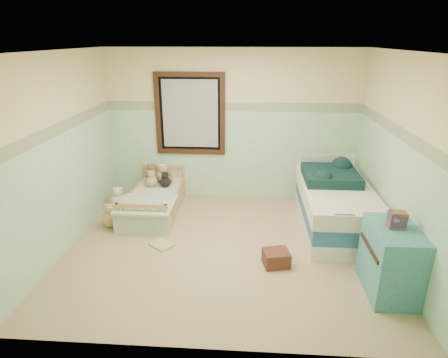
# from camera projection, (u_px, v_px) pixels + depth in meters

# --- Properties ---
(floor) EXTENTS (4.20, 3.60, 0.02)m
(floor) POSITION_uv_depth(u_px,v_px,m) (225.00, 248.00, 5.14)
(floor) COLOR #9C8A6D
(floor) RESTS_ON ground
(ceiling) EXTENTS (4.20, 3.60, 0.02)m
(ceiling) POSITION_uv_depth(u_px,v_px,m) (225.00, 50.00, 4.26)
(ceiling) COLOR silver
(ceiling) RESTS_ON wall_back
(wall_back) EXTENTS (4.20, 0.04, 2.50)m
(wall_back) POSITION_uv_depth(u_px,v_px,m) (232.00, 126.00, 6.38)
(wall_back) COLOR beige
(wall_back) RESTS_ON floor
(wall_front) EXTENTS (4.20, 0.04, 2.50)m
(wall_front) POSITION_uv_depth(u_px,v_px,m) (210.00, 225.00, 3.02)
(wall_front) COLOR beige
(wall_front) RESTS_ON floor
(wall_left) EXTENTS (0.04, 3.60, 2.50)m
(wall_left) POSITION_uv_depth(u_px,v_px,m) (60.00, 155.00, 4.84)
(wall_left) COLOR beige
(wall_left) RESTS_ON floor
(wall_right) EXTENTS (0.04, 3.60, 2.50)m
(wall_right) POSITION_uv_depth(u_px,v_px,m) (401.00, 162.00, 4.56)
(wall_right) COLOR beige
(wall_right) RESTS_ON floor
(wainscot_mint) EXTENTS (4.20, 0.01, 1.50)m
(wainscot_mint) POSITION_uv_depth(u_px,v_px,m) (232.00, 155.00, 6.54)
(wainscot_mint) COLOR #89C798
(wainscot_mint) RESTS_ON floor
(border_strip) EXTENTS (4.20, 0.01, 0.15)m
(border_strip) POSITION_uv_depth(u_px,v_px,m) (232.00, 107.00, 6.26)
(border_strip) COLOR #446043
(border_strip) RESTS_ON wall_back
(window_frame) EXTENTS (1.16, 0.06, 1.36)m
(window_frame) POSITION_uv_depth(u_px,v_px,m) (190.00, 114.00, 6.32)
(window_frame) COLOR black
(window_frame) RESTS_ON wall_back
(window_blinds) EXTENTS (0.92, 0.01, 1.12)m
(window_blinds) POSITION_uv_depth(u_px,v_px,m) (190.00, 114.00, 6.33)
(window_blinds) COLOR beige
(window_blinds) RESTS_ON window_frame
(toddler_bed_frame) EXTENTS (0.76, 1.52, 0.20)m
(toddler_bed_frame) POSITION_uv_depth(u_px,v_px,m) (155.00, 206.00, 6.16)
(toddler_bed_frame) COLOR #9F6D49
(toddler_bed_frame) RESTS_ON floor
(toddler_mattress) EXTENTS (0.69, 1.45, 0.12)m
(toddler_mattress) POSITION_uv_depth(u_px,v_px,m) (154.00, 197.00, 6.11)
(toddler_mattress) COLOR silver
(toddler_mattress) RESTS_ON toddler_bed_frame
(patchwork_quilt) EXTENTS (0.82, 0.76, 0.03)m
(patchwork_quilt) POSITION_uv_depth(u_px,v_px,m) (146.00, 204.00, 5.64)
(patchwork_quilt) COLOR #76B0D6
(patchwork_quilt) RESTS_ON toddler_mattress
(plush_bed_brown) EXTENTS (0.22, 0.22, 0.22)m
(plush_bed_brown) POSITION_uv_depth(u_px,v_px,m) (152.00, 176.00, 6.52)
(plush_bed_brown) COLOR brown
(plush_bed_brown) RESTS_ON toddler_mattress
(plush_bed_white) EXTENTS (0.22, 0.22, 0.22)m
(plush_bed_white) POSITION_uv_depth(u_px,v_px,m) (163.00, 176.00, 6.51)
(plush_bed_white) COLOR white
(plush_bed_white) RESTS_ON toddler_mattress
(plush_bed_tan) EXTENTS (0.19, 0.19, 0.19)m
(plush_bed_tan) POSITION_uv_depth(u_px,v_px,m) (152.00, 181.00, 6.32)
(plush_bed_tan) COLOR tan
(plush_bed_tan) RESTS_ON toddler_mattress
(plush_bed_dark) EXTENTS (0.17, 0.17, 0.17)m
(plush_bed_dark) POSITION_uv_depth(u_px,v_px,m) (165.00, 182.00, 6.31)
(plush_bed_dark) COLOR black
(plush_bed_dark) RESTS_ON toddler_mattress
(plush_floor_cream) EXTENTS (0.25, 0.25, 0.25)m
(plush_floor_cream) POSITION_uv_depth(u_px,v_px,m) (119.00, 201.00, 6.26)
(plush_floor_cream) COLOR white
(plush_floor_cream) RESTS_ON floor
(plush_floor_tan) EXTENTS (0.25, 0.25, 0.25)m
(plush_floor_tan) POSITION_uv_depth(u_px,v_px,m) (111.00, 219.00, 5.65)
(plush_floor_tan) COLOR tan
(plush_floor_tan) RESTS_ON floor
(twin_bed_frame) EXTENTS (0.92, 1.84, 0.22)m
(twin_bed_frame) POSITION_uv_depth(u_px,v_px,m) (334.00, 222.00, 5.57)
(twin_bed_frame) COLOR white
(twin_bed_frame) RESTS_ON floor
(twin_boxspring) EXTENTS (0.92, 1.84, 0.22)m
(twin_boxspring) POSITION_uv_depth(u_px,v_px,m) (335.00, 209.00, 5.50)
(twin_boxspring) COLOR #185688
(twin_boxspring) RESTS_ON twin_bed_frame
(twin_mattress) EXTENTS (0.95, 1.87, 0.22)m
(twin_mattress) POSITION_uv_depth(u_px,v_px,m) (337.00, 195.00, 5.42)
(twin_mattress) COLOR silver
(twin_mattress) RESTS_ON twin_boxspring
(teal_blanket) EXTENTS (0.78, 0.83, 0.14)m
(teal_blanket) POSITION_uv_depth(u_px,v_px,m) (331.00, 175.00, 5.64)
(teal_blanket) COLOR black
(teal_blanket) RESTS_ON twin_mattress
(dresser) EXTENTS (0.48, 0.77, 0.77)m
(dresser) POSITION_uv_depth(u_px,v_px,m) (391.00, 260.00, 4.12)
(dresser) COLOR teal
(dresser) RESTS_ON floor
(book_stack) EXTENTS (0.17, 0.13, 0.17)m
(book_stack) POSITION_uv_depth(u_px,v_px,m) (397.00, 220.00, 3.99)
(book_stack) COLOR brown
(book_stack) RESTS_ON dresser
(red_pillow) EXTENTS (0.36, 0.33, 0.19)m
(red_pillow) POSITION_uv_depth(u_px,v_px,m) (276.00, 258.00, 4.70)
(red_pillow) COLOR brown
(red_pillow) RESTS_ON floor
(floor_book) EXTENTS (0.36, 0.35, 0.03)m
(floor_book) POSITION_uv_depth(u_px,v_px,m) (162.00, 245.00, 5.16)
(floor_book) COLOR yellow
(floor_book) RESTS_ON floor
(extra_plush_0) EXTENTS (0.21, 0.21, 0.21)m
(extra_plush_0) POSITION_uv_depth(u_px,v_px,m) (164.00, 177.00, 6.48)
(extra_plush_0) COLOR tan
(extra_plush_0) RESTS_ON toddler_mattress
(extra_plush_1) EXTENTS (0.16, 0.16, 0.16)m
(extra_plush_1) POSITION_uv_depth(u_px,v_px,m) (168.00, 179.00, 6.44)
(extra_plush_1) COLOR brown
(extra_plush_1) RESTS_ON toddler_mattress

